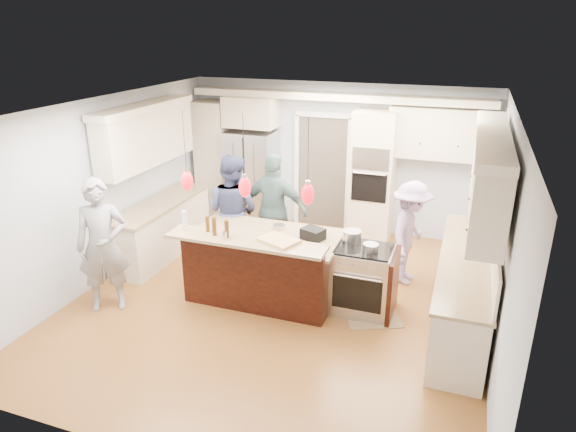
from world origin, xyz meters
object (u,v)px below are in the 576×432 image
object	(u,v)px
person_bar_end	(103,246)
person_far_left	(233,211)
kitchen_island	(265,265)
refrigerator	(252,178)
island_range	(365,280)

from	to	relation	value
person_bar_end	person_far_left	distance (m)	2.07
kitchen_island	person_bar_end	size ratio (longest dim) A/B	1.14
refrigerator	person_far_left	size ratio (longest dim) A/B	0.99
person_bar_end	kitchen_island	bearing A→B (deg)	-4.43
kitchen_island	person_far_left	world-z (taller)	person_far_left
refrigerator	island_range	distance (m)	3.71
kitchen_island	person_bar_end	world-z (taller)	person_bar_end
island_range	person_bar_end	size ratio (longest dim) A/B	0.50
kitchen_island	island_range	world-z (taller)	kitchen_island
refrigerator	person_bar_end	size ratio (longest dim) A/B	0.98
kitchen_island	island_range	xyz separation A→B (m)	(1.41, 0.08, -0.03)
person_bar_end	person_far_left	bearing A→B (deg)	27.27
refrigerator	island_range	size ratio (longest dim) A/B	1.96
person_far_left	island_range	bearing A→B (deg)	172.13
island_range	person_far_left	xyz separation A→B (m)	(-2.26, 0.70, 0.45)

